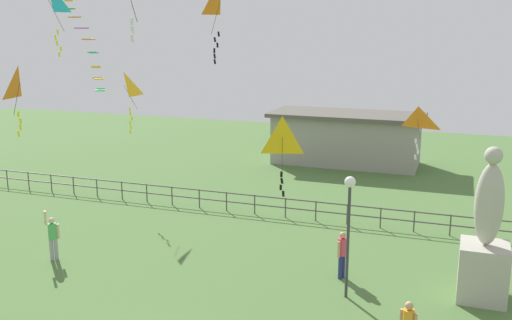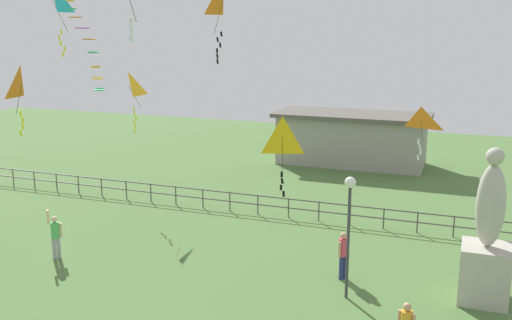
% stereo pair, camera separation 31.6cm
% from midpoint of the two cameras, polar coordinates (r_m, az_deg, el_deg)
% --- Properties ---
extents(statue_monument, '(1.53, 1.53, 5.12)m').
position_cam_midpoint_polar(statue_monument, '(20.48, 21.00, -8.17)').
color(statue_monument, '#B2AD9E').
rests_on(statue_monument, ground_plane).
extents(lamppost, '(0.36, 0.36, 4.13)m').
position_cam_midpoint_polar(lamppost, '(19.02, 8.59, -4.81)').
color(lamppost, '#38383D').
rests_on(lamppost, ground_plane).
extents(person_0, '(0.32, 0.49, 1.73)m').
position_cam_midpoint_polar(person_0, '(21.10, 7.97, -8.86)').
color(person_0, navy).
rests_on(person_0, ground_plane).
extents(person_1, '(0.50, 0.40, 2.00)m').
position_cam_midpoint_polar(person_1, '(23.81, -19.57, -6.91)').
color(person_1, '#99999E').
rests_on(person_1, ground_plane).
extents(kite_1, '(1.03, 0.99, 2.93)m').
position_cam_midpoint_polar(kite_1, '(29.32, -13.01, 6.90)').
color(kite_1, yellow).
extents(kite_2, '(1.11, 0.78, 2.95)m').
position_cam_midpoint_polar(kite_2, '(25.28, -19.95, 14.40)').
color(kite_2, '#19B2B2').
extents(kite_3, '(1.09, 0.76, 2.70)m').
position_cam_midpoint_polar(kite_3, '(18.66, 2.09, 2.04)').
color(kite_3, yellow).
extents(kite_5, '(1.01, 0.93, 3.34)m').
position_cam_midpoint_polar(kite_5, '(24.05, -3.86, 15.20)').
color(kite_5, orange).
extents(kite_6, '(0.56, 0.83, 2.34)m').
position_cam_midpoint_polar(kite_6, '(20.66, -22.46, 6.76)').
color(kite_6, orange).
extents(kite_8, '(1.22, 0.73, 2.12)m').
position_cam_midpoint_polar(kite_8, '(23.58, 15.11, 3.76)').
color(kite_8, orange).
extents(waterfront_railing, '(36.02, 0.06, 0.95)m').
position_cam_midpoint_polar(waterfront_railing, '(27.48, 2.43, -4.36)').
color(waterfront_railing, '#4C4742').
rests_on(waterfront_railing, ground_plane).
extents(pavilion_building, '(9.77, 4.36, 3.33)m').
position_cam_midpoint_polar(pavilion_building, '(38.42, 8.56, 2.14)').
color(pavilion_building, gray).
rests_on(pavilion_building, ground_plane).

